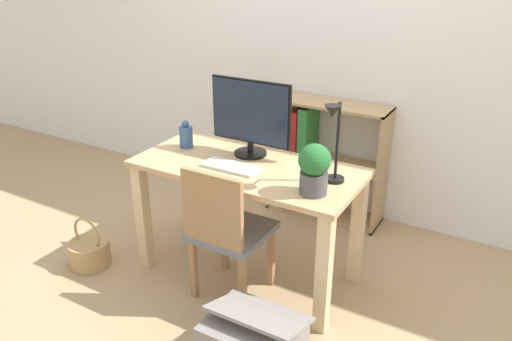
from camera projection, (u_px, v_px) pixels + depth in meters
name	position (u px, v px, depth m)	size (l,w,h in m)	color
ground_plane	(248.00, 271.00, 3.12)	(10.00, 10.00, 0.00)	tan
wall_back	(328.00, 34.00, 3.46)	(8.00, 0.05, 2.60)	white
desk	(247.00, 188.00, 2.88)	(1.30, 0.62, 0.72)	tan
monitor	(251.00, 115.00, 2.87)	(0.51, 0.19, 0.45)	black
keyboard	(231.00, 167.00, 2.78)	(0.33, 0.14, 0.02)	silver
vase	(186.00, 136.00, 3.05)	(0.08, 0.08, 0.17)	#33598C
desk_lamp	(334.00, 136.00, 2.48)	(0.10, 0.19, 0.44)	black
potted_plant	(314.00, 168.00, 2.44)	(0.16, 0.16, 0.26)	#4C4C51
chair	(226.00, 229.00, 2.72)	(0.40, 0.40, 0.82)	slate
bookshelf	(306.00, 158.00, 3.70)	(0.84, 0.28, 0.87)	tan
basket	(90.00, 252.00, 3.14)	(0.25, 0.25, 0.34)	tan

